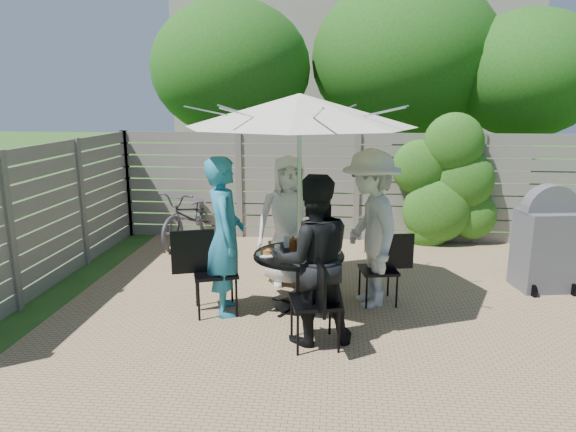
# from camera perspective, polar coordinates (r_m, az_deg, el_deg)

# --- Properties ---
(backyard_envelope) EXTENTS (60.00, 60.00, 5.00)m
(backyard_envelope) POSITION_cam_1_polar(r_m,az_deg,el_deg) (15.88, 7.15, 13.67)
(backyard_envelope) COLOR #2C551A
(backyard_envelope) RESTS_ON ground
(patio_table) EXTENTS (1.23, 1.23, 0.67)m
(patio_table) POSITION_cam_1_polar(r_m,az_deg,el_deg) (5.92, 1.21, -6.03)
(patio_table) COLOR black
(patio_table) RESTS_ON ground
(umbrella) EXTENTS (3.04, 3.04, 2.45)m
(umbrella) POSITION_cam_1_polar(r_m,az_deg,el_deg) (5.60, 1.30, 11.66)
(umbrella) COLOR silver
(umbrella) RESTS_ON ground
(chair_back) EXTENTS (0.56, 0.74, 0.97)m
(chair_back) POSITION_cam_1_polar(r_m,az_deg,el_deg) (6.88, -0.11, -4.81)
(chair_back) COLOR black
(chair_back) RESTS_ON ground
(person_back) EXTENTS (0.93, 0.72, 1.70)m
(person_back) POSITION_cam_1_polar(r_m,az_deg,el_deg) (6.60, 0.05, -0.57)
(person_back) COLOR white
(person_back) RESTS_ON ground
(chair_left) EXTENTS (0.76, 0.60, 0.99)m
(chair_left) POSITION_cam_1_polar(r_m,az_deg,el_deg) (5.91, -8.18, -7.97)
(chair_left) COLOR black
(chair_left) RESTS_ON ground
(person_left) EXTENTS (0.57, 0.74, 1.79)m
(person_left) POSITION_cam_1_polar(r_m,az_deg,el_deg) (5.72, -7.00, -2.32)
(person_left) COLOR teal
(person_left) RESTS_ON ground
(chair_front) EXTENTS (0.55, 0.72, 0.95)m
(chair_front) POSITION_cam_1_polar(r_m,az_deg,el_deg) (5.11, 3.00, -11.45)
(chair_front) COLOR black
(chair_front) RESTS_ON ground
(person_front) EXTENTS (0.96, 0.82, 1.70)m
(person_front) POSITION_cam_1_polar(r_m,az_deg,el_deg) (5.03, 2.78, -4.94)
(person_front) COLOR black
(person_front) RESTS_ON ground
(chair_right) EXTENTS (0.65, 0.48, 0.86)m
(chair_right) POSITION_cam_1_polar(r_m,az_deg,el_deg) (6.22, 10.08, -7.36)
(chair_right) COLOR black
(chair_right) RESTS_ON ground
(person_right) EXTENTS (0.95, 1.32, 1.85)m
(person_right) POSITION_cam_1_polar(r_m,az_deg,el_deg) (5.98, 9.10, -1.45)
(person_right) COLOR #BABAB5
(person_right) RESTS_ON ground
(plate_back) EXTENTS (0.26, 0.26, 0.06)m
(plate_back) POSITION_cam_1_polar(r_m,az_deg,el_deg) (6.19, 0.67, -2.97)
(plate_back) COLOR white
(plate_back) RESTS_ON patio_table
(plate_left) EXTENTS (0.26, 0.26, 0.06)m
(plate_left) POSITION_cam_1_polar(r_m,az_deg,el_deg) (5.81, -2.30, -4.08)
(plate_left) COLOR white
(plate_left) RESTS_ON patio_table
(plate_front) EXTENTS (0.26, 0.26, 0.06)m
(plate_front) POSITION_cam_1_polar(r_m,az_deg,el_deg) (5.51, 1.83, -5.01)
(plate_front) COLOR white
(plate_front) RESTS_ON patio_table
(plate_right) EXTENTS (0.26, 0.26, 0.06)m
(plate_right) POSITION_cam_1_polar(r_m,az_deg,el_deg) (5.92, 4.67, -3.78)
(plate_right) COLOR white
(plate_right) RESTS_ON patio_table
(glass_back) EXTENTS (0.07, 0.07, 0.14)m
(glass_back) POSITION_cam_1_polar(r_m,az_deg,el_deg) (6.07, -0.16, -2.86)
(glass_back) COLOR silver
(glass_back) RESTS_ON patio_table
(glass_left) EXTENTS (0.07, 0.07, 0.14)m
(glass_left) POSITION_cam_1_polar(r_m,az_deg,el_deg) (5.70, -1.19, -3.91)
(glass_left) COLOR silver
(glass_left) RESTS_ON patio_table
(glass_front) EXTENTS (0.07, 0.07, 0.14)m
(glass_front) POSITION_cam_1_polar(r_m,az_deg,el_deg) (5.61, 2.72, -4.21)
(glass_front) COLOR silver
(glass_front) RESTS_ON patio_table
(glass_right) EXTENTS (0.07, 0.07, 0.14)m
(glass_right) POSITION_cam_1_polar(r_m,az_deg,el_deg) (5.98, 3.51, -3.12)
(glass_right) COLOR silver
(glass_right) RESTS_ON patio_table
(syrup_jug) EXTENTS (0.09, 0.09, 0.16)m
(syrup_jug) POSITION_cam_1_polar(r_m,az_deg,el_deg) (5.87, 0.56, -3.30)
(syrup_jug) COLOR #59280C
(syrup_jug) RESTS_ON patio_table
(coffee_cup) EXTENTS (0.08, 0.08, 0.12)m
(coffee_cup) POSITION_cam_1_polar(r_m,az_deg,el_deg) (6.07, 1.81, -2.97)
(coffee_cup) COLOR #C6B293
(coffee_cup) RESTS_ON patio_table
(bicycle) EXTENTS (1.02, 1.86, 0.92)m
(bicycle) POSITION_cam_1_polar(r_m,az_deg,el_deg) (8.74, -10.65, -0.02)
(bicycle) COLOR #333338
(bicycle) RESTS_ON ground
(bbq_grill) EXTENTS (0.74, 0.62, 1.36)m
(bbq_grill) POSITION_cam_1_polar(r_m,az_deg,el_deg) (7.23, 26.75, -2.67)
(bbq_grill) COLOR #4E4E53
(bbq_grill) RESTS_ON ground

